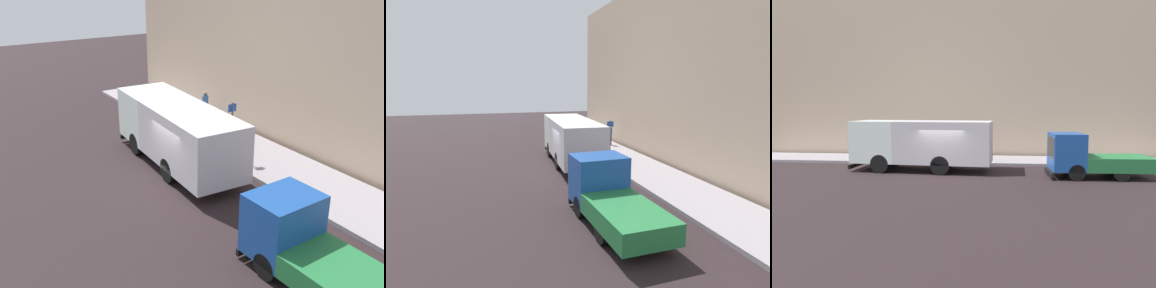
% 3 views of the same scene
% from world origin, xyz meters
% --- Properties ---
extents(ground, '(80.00, 80.00, 0.00)m').
position_xyz_m(ground, '(0.00, 0.00, 0.00)').
color(ground, black).
extents(sidewalk, '(3.49, 30.00, 0.18)m').
position_xyz_m(sidewalk, '(4.75, 0.00, 0.09)').
color(sidewalk, '#979096').
rests_on(sidewalk, ground).
extents(building_facade, '(0.50, 30.00, 12.21)m').
position_xyz_m(building_facade, '(6.99, 0.00, 6.11)').
color(building_facade, '#C4A98C').
rests_on(building_facade, ground).
extents(large_utility_truck, '(3.05, 8.33, 2.93)m').
position_xyz_m(large_utility_truck, '(1.05, 1.33, 1.70)').
color(large_utility_truck, white).
rests_on(large_utility_truck, ground).
extents(small_flatbed_truck, '(2.26, 5.32, 2.37)m').
position_xyz_m(small_flatbed_truck, '(-0.04, -7.86, 1.08)').
color(small_flatbed_truck, '#19499B').
rests_on(small_flatbed_truck, ground).
extents(pedestrian_walking, '(0.43, 0.43, 1.59)m').
position_xyz_m(pedestrian_walking, '(3.89, 4.20, 1.01)').
color(pedestrian_walking, '#433D4E').
rests_on(pedestrian_walking, sidewalk).
extents(pedestrian_standing, '(0.48, 0.48, 1.64)m').
position_xyz_m(pedestrian_standing, '(5.68, 5.81, 1.04)').
color(pedestrian_standing, '#271F25').
rests_on(pedestrian_standing, sidewalk).
extents(pedestrian_third, '(0.50, 0.50, 1.70)m').
position_xyz_m(pedestrian_third, '(3.51, 3.56, 1.07)').
color(pedestrian_third, black).
rests_on(pedestrian_third, sidewalk).
extents(traffic_cone_orange, '(0.45, 0.45, 0.65)m').
position_xyz_m(traffic_cone_orange, '(3.76, 4.26, 0.50)').
color(traffic_cone_orange, orange).
rests_on(traffic_cone_orange, sidewalk).
extents(street_sign_post, '(0.44, 0.08, 2.73)m').
position_xyz_m(street_sign_post, '(3.37, 0.30, 1.78)').
color(street_sign_post, '#4C5156').
rests_on(street_sign_post, sidewalk).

